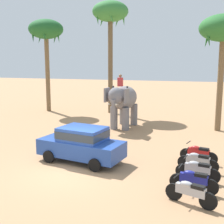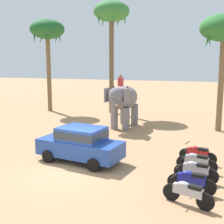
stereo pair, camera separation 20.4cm
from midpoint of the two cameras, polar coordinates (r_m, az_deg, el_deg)
The scene contains 11 objects.
ground_plane at distance 13.40m, azimuth -8.04°, elevation -11.26°, with size 120.00×120.00×0.00m, color tan.
car_sedan_foreground at distance 14.30m, azimuth -5.66°, elevation -5.92°, with size 4.34×2.40×1.70m.
elephant_with_mahout at distance 21.23m, azimuth 2.52°, elevation 2.24°, with size 1.90×3.95×3.88m.
motorcycle_nearest_camera at distance 10.60m, azimuth 14.92°, elevation -14.69°, with size 1.74×0.77×0.94m.
motorcycle_second_in_row at distance 11.58m, azimuth 15.53°, elevation -12.55°, with size 1.79×0.55×0.94m.
motorcycle_mid_row at distance 12.63m, azimuth 16.29°, elevation -10.67°, with size 1.78×0.60×0.94m.
motorcycle_fourth_in_row at distance 13.69m, azimuth 16.39°, elevation -9.06°, with size 1.78×0.62×0.94m.
motorcycle_far_in_row at distance 14.77m, azimuth 16.54°, elevation -7.65°, with size 1.76×0.70×0.94m.
palm_tree_behind_elephant at distance 29.07m, azimuth -12.13°, elevation 14.80°, with size 3.20×3.20×8.58m.
palm_tree_near_hut at distance 27.59m, azimuth 0.12°, elevation 18.03°, with size 3.20×3.20×10.00m.
palm_tree_left_of_road at distance 21.46m, azimuth 21.06°, elevation 14.33°, with size 3.20×3.20×7.83m.
Camera 2 is at (5.62, -11.19, 4.81)m, focal length 47.49 mm.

